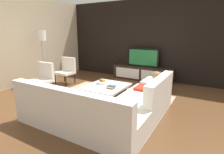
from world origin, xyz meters
TOP-DOWN VIEW (x-y plane):
  - ground_plane at (0.00, 0.00)m, footprint 14.00×14.00m
  - feature_wall_back at (0.00, 2.70)m, footprint 6.40×0.12m
  - side_wall_left at (-3.20, 0.20)m, footprint 0.12×5.20m
  - area_rug at (-0.10, 0.00)m, footprint 3.03×2.45m
  - media_console at (-0.00, 2.40)m, footprint 2.13×0.45m
  - television at (0.00, 2.40)m, footprint 1.13×0.06m
  - sectional_couch at (0.51, -0.90)m, footprint 2.42×2.29m
  - coffee_table at (-0.10, 0.10)m, footprint 0.95×1.08m
  - accent_chair_near at (-1.89, -0.34)m, footprint 0.55×0.54m
  - floor_lamp at (-2.60, 0.30)m, footprint 0.30×0.30m
  - ottoman at (0.87, 1.16)m, footprint 0.70×0.70m
  - fruit_bowl at (-0.28, 0.20)m, footprint 0.28×0.28m
  - accent_chair_far at (-2.05, 0.75)m, footprint 0.55×0.50m
  - decorative_ball at (0.87, 1.16)m, footprint 0.25×0.25m
  - book_stack at (0.12, -0.02)m, footprint 0.20×0.16m

SIDE VIEW (x-z plane):
  - ground_plane at x=0.00m, z-range 0.00..0.00m
  - area_rug at x=-0.10m, z-range 0.00..0.01m
  - ottoman at x=0.87m, z-range 0.00..0.40m
  - coffee_table at x=-0.10m, z-range 0.01..0.39m
  - media_console at x=0.00m, z-range 0.00..0.50m
  - sectional_couch at x=0.51m, z-range -0.13..0.70m
  - book_stack at x=0.12m, z-range 0.38..0.45m
  - fruit_bowl at x=-0.28m, z-range 0.36..0.50m
  - accent_chair_near at x=-1.89m, z-range 0.05..0.92m
  - accent_chair_far at x=-2.05m, z-range 0.06..0.93m
  - decorative_ball at x=0.87m, z-range 0.40..0.65m
  - television at x=0.00m, z-range 0.50..1.14m
  - feature_wall_back at x=0.00m, z-range 0.00..2.80m
  - side_wall_left at x=-3.20m, z-range 0.00..2.80m
  - floor_lamp at x=-2.60m, z-range 0.59..2.33m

